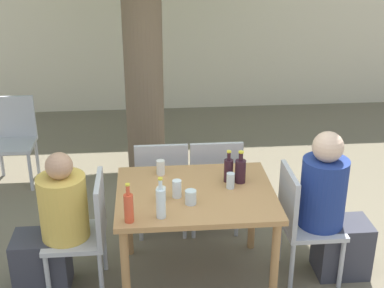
{
  "coord_description": "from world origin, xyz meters",
  "views": [
    {
      "loc": [
        -0.33,
        -3.42,
        2.61
      ],
      "look_at": [
        0.0,
        0.3,
        1.02
      ],
      "focal_mm": 50.0,
      "sensor_mm": 36.0,
      "label": 1
    }
  ],
  "objects_px": {
    "person_seated_1": "(332,213)",
    "wine_bottle_2": "(240,170)",
    "drinking_glass_2": "(231,181)",
    "water_bottle_0": "(161,202)",
    "wine_bottle_1": "(228,170)",
    "soda_bottle_3": "(129,207)",
    "dining_table_front": "(196,203)",
    "patio_chair_3": "(214,180)",
    "patio_chair_1": "(301,218)",
    "patio_chair_2": "(161,182)",
    "drinking_glass_4": "(161,167)",
    "drinking_glass_0": "(191,197)",
    "patio_chair_4": "(14,135)",
    "patio_chair_0": "(86,228)",
    "drinking_glass_1": "(161,194)",
    "drinking_glass_3": "(177,189)",
    "person_seated_0": "(53,231)"
  },
  "relations": [
    {
      "from": "patio_chair_0",
      "to": "water_bottle_0",
      "type": "bearing_deg",
      "value": 58.45
    },
    {
      "from": "drinking_glass_1",
      "to": "patio_chair_0",
      "type": "bearing_deg",
      "value": 168.81
    },
    {
      "from": "patio_chair_4",
      "to": "patio_chair_0",
      "type": "bearing_deg",
      "value": -63.97
    },
    {
      "from": "patio_chair_2",
      "to": "person_seated_1",
      "type": "relative_size",
      "value": 0.75
    },
    {
      "from": "dining_table_front",
      "to": "wine_bottle_1",
      "type": "xyz_separation_m",
      "value": [
        0.26,
        0.15,
        0.19
      ]
    },
    {
      "from": "dining_table_front",
      "to": "soda_bottle_3",
      "type": "xyz_separation_m",
      "value": [
        -0.47,
        -0.37,
        0.2
      ]
    },
    {
      "from": "person_seated_1",
      "to": "wine_bottle_1",
      "type": "xyz_separation_m",
      "value": [
        -0.78,
        0.15,
        0.33
      ]
    },
    {
      "from": "wine_bottle_1",
      "to": "drinking_glass_0",
      "type": "bearing_deg",
      "value": -134.37
    },
    {
      "from": "patio_chair_3",
      "to": "soda_bottle_3",
      "type": "xyz_separation_m",
      "value": [
        -0.7,
        -1.06,
        0.37
      ]
    },
    {
      "from": "patio_chair_4",
      "to": "drinking_glass_4",
      "type": "bearing_deg",
      "value": -46.83
    },
    {
      "from": "wine_bottle_2",
      "to": "soda_bottle_3",
      "type": "height_order",
      "value": "soda_bottle_3"
    },
    {
      "from": "water_bottle_0",
      "to": "drinking_glass_3",
      "type": "xyz_separation_m",
      "value": [
        0.12,
        0.27,
        -0.05
      ]
    },
    {
      "from": "person_seated_1",
      "to": "soda_bottle_3",
      "type": "height_order",
      "value": "person_seated_1"
    },
    {
      "from": "soda_bottle_3",
      "to": "drinking_glass_2",
      "type": "distance_m",
      "value": 0.84
    },
    {
      "from": "drinking_glass_2",
      "to": "water_bottle_0",
      "type": "bearing_deg",
      "value": -144.44
    },
    {
      "from": "drinking_glass_3",
      "to": "wine_bottle_2",
      "type": "bearing_deg",
      "value": 21.34
    },
    {
      "from": "water_bottle_0",
      "to": "soda_bottle_3",
      "type": "distance_m",
      "value": 0.21
    },
    {
      "from": "patio_chair_0",
      "to": "person_seated_1",
      "type": "distance_m",
      "value": 1.85
    },
    {
      "from": "dining_table_front",
      "to": "patio_chair_3",
      "type": "distance_m",
      "value": 0.75
    },
    {
      "from": "patio_chair_0",
      "to": "person_seated_0",
      "type": "height_order",
      "value": "person_seated_0"
    },
    {
      "from": "person_seated_0",
      "to": "water_bottle_0",
      "type": "bearing_deg",
      "value": 66.91
    },
    {
      "from": "patio_chair_1",
      "to": "drinking_glass_1",
      "type": "bearing_deg",
      "value": 95.91
    },
    {
      "from": "patio_chair_2",
      "to": "wine_bottle_2",
      "type": "distance_m",
      "value": 0.89
    },
    {
      "from": "soda_bottle_3",
      "to": "drinking_glass_3",
      "type": "relative_size",
      "value": 2.13
    },
    {
      "from": "wine_bottle_1",
      "to": "soda_bottle_3",
      "type": "xyz_separation_m",
      "value": [
        -0.73,
        -0.52,
        0.01
      ]
    },
    {
      "from": "patio_chair_1",
      "to": "patio_chair_2",
      "type": "distance_m",
      "value": 1.25
    },
    {
      "from": "patio_chair_3",
      "to": "person_seated_0",
      "type": "bearing_deg",
      "value": 28.47
    },
    {
      "from": "patio_chair_4",
      "to": "drinking_glass_2",
      "type": "height_order",
      "value": "patio_chair_4"
    },
    {
      "from": "person_seated_1",
      "to": "wine_bottle_2",
      "type": "distance_m",
      "value": 0.78
    },
    {
      "from": "person_seated_0",
      "to": "drinking_glass_0",
      "type": "xyz_separation_m",
      "value": [
        1.0,
        -0.17,
        0.33
      ]
    },
    {
      "from": "patio_chair_3",
      "to": "drinking_glass_0",
      "type": "height_order",
      "value": "patio_chair_3"
    },
    {
      "from": "drinking_glass_1",
      "to": "drinking_glass_4",
      "type": "relative_size",
      "value": 0.89
    },
    {
      "from": "wine_bottle_2",
      "to": "drinking_glass_4",
      "type": "height_order",
      "value": "wine_bottle_2"
    },
    {
      "from": "patio_chair_0",
      "to": "water_bottle_0",
      "type": "xyz_separation_m",
      "value": [
        0.55,
        -0.33,
        0.37
      ]
    },
    {
      "from": "patio_chair_4",
      "to": "wine_bottle_1",
      "type": "xyz_separation_m",
      "value": [
        2.0,
        -1.76,
        0.36
      ]
    },
    {
      "from": "drinking_glass_0",
      "to": "wine_bottle_1",
      "type": "bearing_deg",
      "value": 45.63
    },
    {
      "from": "person_seated_0",
      "to": "wine_bottle_2",
      "type": "bearing_deg",
      "value": 95.1
    },
    {
      "from": "patio_chair_2",
      "to": "wine_bottle_2",
      "type": "relative_size",
      "value": 3.57
    },
    {
      "from": "patio_chair_4",
      "to": "person_seated_0",
      "type": "relative_size",
      "value": 0.81
    },
    {
      "from": "drinking_glass_3",
      "to": "drinking_glass_4",
      "type": "bearing_deg",
      "value": 105.28
    },
    {
      "from": "patio_chair_4",
      "to": "water_bottle_0",
      "type": "distance_m",
      "value": 2.7
    },
    {
      "from": "patio_chair_2",
      "to": "wine_bottle_1",
      "type": "distance_m",
      "value": 0.82
    },
    {
      "from": "person_seated_0",
      "to": "patio_chair_4",
      "type": "bearing_deg",
      "value": -160.1
    },
    {
      "from": "drinking_glass_2",
      "to": "wine_bottle_2",
      "type": "bearing_deg",
      "value": 44.84
    },
    {
      "from": "wine_bottle_1",
      "to": "wine_bottle_2",
      "type": "distance_m",
      "value": 0.09
    },
    {
      "from": "patio_chair_0",
      "to": "wine_bottle_2",
      "type": "xyz_separation_m",
      "value": [
        1.15,
        0.12,
        0.36
      ]
    },
    {
      "from": "wine_bottle_1",
      "to": "wine_bottle_2",
      "type": "height_order",
      "value": "wine_bottle_2"
    },
    {
      "from": "patio_chair_1",
      "to": "drinking_glass_4",
      "type": "xyz_separation_m",
      "value": [
        -1.05,
        0.31,
        0.32
      ]
    },
    {
      "from": "patio_chair_4",
      "to": "patio_chair_3",
      "type": "bearing_deg",
      "value": -31.61
    },
    {
      "from": "water_bottle_0",
      "to": "drinking_glass_2",
      "type": "distance_m",
      "value": 0.64
    }
  ]
}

